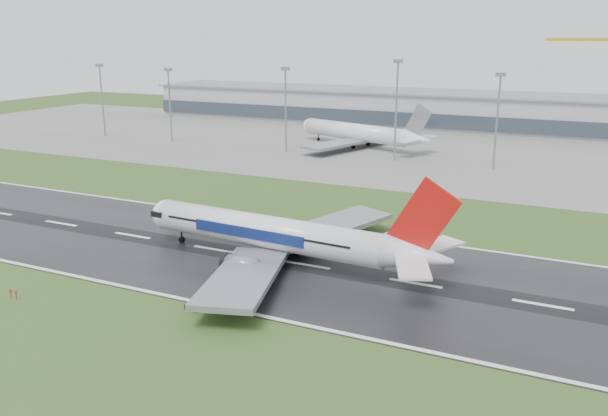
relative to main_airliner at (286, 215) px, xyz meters
The scene contains 12 objects.
ground 37.20m from the main_airliner, behind, with size 520.00×520.00×0.00m, color #2A481A.
runway 37.19m from the main_airliner, behind, with size 400.00×45.00×0.10m, color black.
apron 131.03m from the main_airliner, 106.01° to the left, with size 400.00×130.00×0.08m, color slate.
terminal 189.12m from the main_airliner, 100.99° to the left, with size 240.00×36.00×15.00m, color #93949D.
main_airliner is the anchor object (origin of this frame).
parked_airliner 123.79m from the main_airliner, 104.01° to the left, with size 59.47×55.37×17.43m, color silver, non-canonical shape.
runway_sign 26.10m from the main_airliner, 98.67° to the right, with size 2.30×0.26×1.04m, color black, non-canonical shape.
floodmast_0 168.60m from the main_airliner, 143.33° to the left, with size 0.64×0.64×28.01m, color gray.
floodmast_1 142.78m from the main_airliner, 135.15° to the left, with size 0.64×0.64×27.10m, color gray.
floodmast_2 112.93m from the main_airliner, 116.86° to the left, with size 0.64×0.64×28.48m, color gray.
floodmast_3 101.43m from the main_airliner, 96.02° to the left, with size 0.64×0.64×31.67m, color gray.
floodmast_4 102.99m from the main_airliner, 78.08° to the left, with size 0.64×0.64×28.27m, color gray.
Camera 1 is at (83.70, -94.19, 39.95)m, focal length 36.26 mm.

